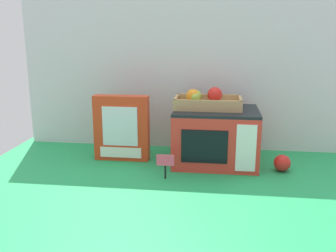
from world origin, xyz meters
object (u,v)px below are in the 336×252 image
food_groups_crate (205,101)px  toy_microwave (215,136)px  price_sign (165,163)px  loose_toy_apple (282,163)px  cookie_set_box (122,128)px

food_groups_crate → toy_microwave: bearing=-22.8°
toy_microwave → price_sign: bearing=-131.3°
toy_microwave → price_sign: 0.30m
loose_toy_apple → price_sign: bearing=-162.7°
food_groups_crate → cookie_set_box: bearing=-175.7°
toy_microwave → food_groups_crate: size_ratio=1.25×
food_groups_crate → loose_toy_apple: bearing=-15.8°
price_sign → loose_toy_apple: 0.50m
price_sign → food_groups_crate: bearing=59.1°
toy_microwave → cookie_set_box: cookie_set_box is taller
cookie_set_box → loose_toy_apple: cookie_set_box is taller
toy_microwave → loose_toy_apple: bearing=-14.5°
price_sign → cookie_set_box: bearing=137.0°
toy_microwave → price_sign: toy_microwave is taller
price_sign → loose_toy_apple: price_sign is taller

